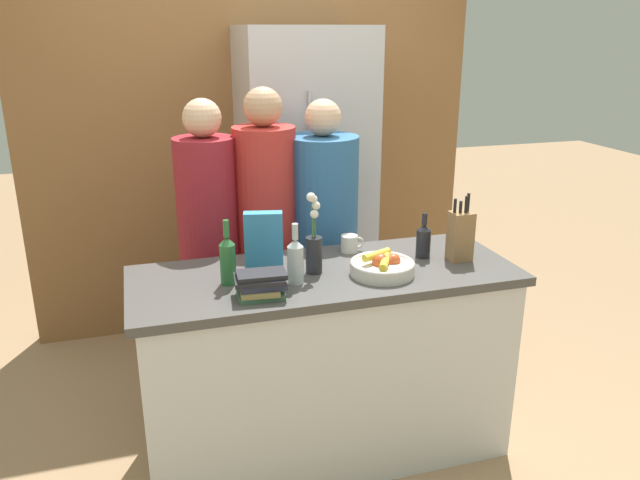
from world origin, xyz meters
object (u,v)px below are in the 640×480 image
object	(u,v)px
fruit_bowl	(383,266)
person_in_blue	(266,229)
person_in_red_tee	(323,234)
refrigerator	(305,190)
cereal_box	(264,242)
flower_vase	(314,245)
bottle_wine	(228,259)
knife_block	(460,235)
coffee_mug	(350,244)
book_stack	(261,285)
bottle_vinegar	(423,240)
person_at_sink	(209,238)
bottle_oil	(295,260)

from	to	relation	value
fruit_bowl	person_in_blue	bearing A→B (deg)	117.45
person_in_blue	person_in_red_tee	xyz separation A→B (m)	(0.30, -0.02, -0.05)
refrigerator	cereal_box	world-z (taller)	refrigerator
fruit_bowl	person_in_red_tee	distance (m)	0.69
flower_vase	bottle_wine	size ratio (longest dim) A/B	1.30
knife_block	person_in_red_tee	size ratio (longest dim) A/B	0.19
knife_block	flower_vase	distance (m)	0.68
cereal_box	bottle_wine	bearing A→B (deg)	-149.04
refrigerator	knife_block	distance (m)	1.31
knife_block	coffee_mug	world-z (taller)	knife_block
book_stack	bottle_wine	distance (m)	0.21
coffee_mug	person_in_red_tee	bearing A→B (deg)	93.44
flower_vase	bottle_wine	bearing A→B (deg)	-177.25
cereal_box	bottle_vinegar	bearing A→B (deg)	-3.59
coffee_mug	bottle_wine	xyz separation A→B (m)	(-0.62, -0.23, 0.07)
book_stack	bottle_vinegar	size ratio (longest dim) A/B	1.01
knife_block	cereal_box	size ratio (longest dim) A/B	1.16
fruit_bowl	coffee_mug	xyz separation A→B (m)	(-0.04, 0.31, 0.00)
bottle_wine	person_in_red_tee	world-z (taller)	person_in_red_tee
flower_vase	coffee_mug	world-z (taller)	flower_vase
coffee_mug	person_at_sink	world-z (taller)	person_at_sink
person_in_red_tee	cereal_box	bearing A→B (deg)	-158.55
fruit_bowl	coffee_mug	world-z (taller)	fruit_bowl
knife_block	person_at_sink	distance (m)	1.25
flower_vase	knife_block	bearing A→B (deg)	-3.47
flower_vase	person_at_sink	world-z (taller)	person_at_sink
bottle_wine	person_at_sink	size ratio (longest dim) A/B	0.17
refrigerator	book_stack	distance (m)	1.51
fruit_bowl	bottle_oil	distance (m)	0.39
refrigerator	fruit_bowl	xyz separation A→B (m)	(-0.02, -1.32, -0.02)
bottle_oil	knife_block	bearing A→B (deg)	3.67
refrigerator	book_stack	world-z (taller)	refrigerator
bottle_oil	person_at_sink	xyz separation A→B (m)	(-0.27, 0.70, -0.10)
bottle_oil	bottle_wine	world-z (taller)	bottle_wine
bottle_oil	person_in_red_tee	bearing A→B (deg)	64.16
book_stack	person_in_red_tee	distance (m)	0.91
bottle_vinegar	person_in_red_tee	world-z (taller)	person_in_red_tee
refrigerator	bottle_oil	distance (m)	1.36
person_at_sink	person_in_red_tee	world-z (taller)	person_at_sink
refrigerator	cereal_box	size ratio (longest dim) A/B	7.31
person_at_sink	knife_block	bearing A→B (deg)	-57.82
knife_block	person_at_sink	size ratio (longest dim) A/B	0.19
coffee_mug	book_stack	distance (m)	0.65
book_stack	person_in_red_tee	size ratio (longest dim) A/B	0.13
cereal_box	bottle_oil	bearing A→B (deg)	-61.95
bottle_vinegar	person_at_sink	size ratio (longest dim) A/B	0.13
fruit_bowl	bottle_vinegar	size ratio (longest dim) A/B	1.32
knife_block	bottle_oil	world-z (taller)	knife_block
cereal_box	book_stack	size ratio (longest dim) A/B	1.24
flower_vase	book_stack	world-z (taller)	flower_vase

